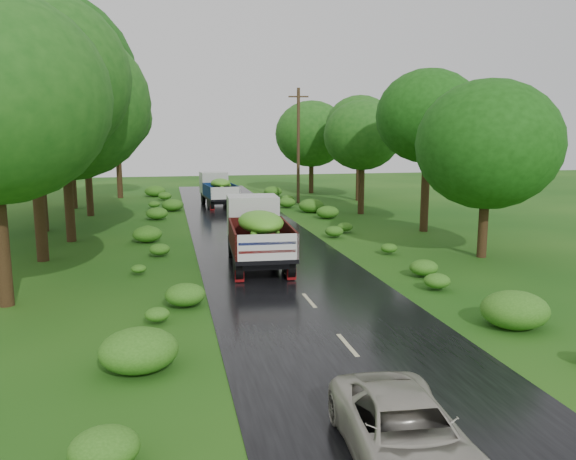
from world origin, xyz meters
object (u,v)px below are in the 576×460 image
object	(u,v)px
utility_pole	(298,145)
car	(405,433)
truck_far	(218,188)
truck_near	(257,229)

from	to	relation	value
utility_pole	car	bearing A→B (deg)	-88.74
truck_far	car	distance (m)	34.32
car	truck_far	bearing A→B (deg)	94.30
truck_far	car	xyz separation A→B (m)	(-0.05, -34.31, -0.80)
utility_pole	truck_far	bearing A→B (deg)	-163.75
car	utility_pole	distance (m)	35.63
truck_far	utility_pole	distance (m)	7.10
truck_near	utility_pole	world-z (taller)	utility_pole
truck_far	car	size ratio (longest dim) A/B	1.47
truck_near	car	distance (m)	14.83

